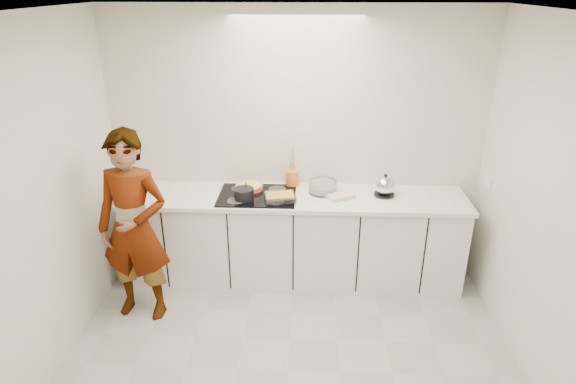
{
  "coord_description": "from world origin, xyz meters",
  "views": [
    {
      "loc": [
        0.13,
        -2.86,
        2.76
      ],
      "look_at": [
        -0.05,
        1.05,
        1.05
      ],
      "focal_mm": 30.0,
      "sensor_mm": 36.0,
      "label": 1
    }
  ],
  "objects_px": {
    "hob": "(257,195)",
    "saucepan": "(244,194)",
    "mixing_bowl": "(323,187)",
    "baking_dish": "(280,197)",
    "cook": "(134,228)",
    "tart_dish": "(249,187)",
    "utensil_crock": "(292,178)",
    "kettle": "(385,186)"
  },
  "relations": [
    {
      "from": "hob",
      "to": "cook",
      "type": "bearing_deg",
      "value": -149.52
    },
    {
      "from": "saucepan",
      "to": "mixing_bowl",
      "type": "height_order",
      "value": "saucepan"
    },
    {
      "from": "hob",
      "to": "saucepan",
      "type": "bearing_deg",
      "value": -138.71
    },
    {
      "from": "tart_dish",
      "to": "baking_dish",
      "type": "xyz_separation_m",
      "value": [
        0.31,
        -0.24,
        0.01
      ]
    },
    {
      "from": "utensil_crock",
      "to": "mixing_bowl",
      "type": "bearing_deg",
      "value": -27.54
    },
    {
      "from": "tart_dish",
      "to": "saucepan",
      "type": "distance_m",
      "value": 0.23
    },
    {
      "from": "baking_dish",
      "to": "kettle",
      "type": "height_order",
      "value": "kettle"
    },
    {
      "from": "tart_dish",
      "to": "baking_dish",
      "type": "bearing_deg",
      "value": -37.19
    },
    {
      "from": "hob",
      "to": "kettle",
      "type": "xyz_separation_m",
      "value": [
        1.2,
        0.07,
        0.09
      ]
    },
    {
      "from": "kettle",
      "to": "cook",
      "type": "bearing_deg",
      "value": -163.44
    },
    {
      "from": "utensil_crock",
      "to": "saucepan",
      "type": "bearing_deg",
      "value": -140.0
    },
    {
      "from": "hob",
      "to": "mixing_bowl",
      "type": "bearing_deg",
      "value": 10.15
    },
    {
      "from": "cook",
      "to": "saucepan",
      "type": "bearing_deg",
      "value": 35.34
    },
    {
      "from": "hob",
      "to": "utensil_crock",
      "type": "bearing_deg",
      "value": 39.55
    },
    {
      "from": "baking_dish",
      "to": "cook",
      "type": "distance_m",
      "value": 1.3
    },
    {
      "from": "hob",
      "to": "saucepan",
      "type": "height_order",
      "value": "saucepan"
    },
    {
      "from": "tart_dish",
      "to": "utensil_crock",
      "type": "xyz_separation_m",
      "value": [
        0.41,
        0.13,
        0.04
      ]
    },
    {
      "from": "utensil_crock",
      "to": "cook",
      "type": "height_order",
      "value": "cook"
    },
    {
      "from": "hob",
      "to": "kettle",
      "type": "distance_m",
      "value": 1.2
    },
    {
      "from": "mixing_bowl",
      "to": "cook",
      "type": "distance_m",
      "value": 1.75
    },
    {
      "from": "kettle",
      "to": "utensil_crock",
      "type": "height_order",
      "value": "kettle"
    },
    {
      "from": "hob",
      "to": "cook",
      "type": "distance_m",
      "value": 1.15
    },
    {
      "from": "tart_dish",
      "to": "saucepan",
      "type": "height_order",
      "value": "saucepan"
    },
    {
      "from": "mixing_bowl",
      "to": "cook",
      "type": "bearing_deg",
      "value": -156.68
    },
    {
      "from": "tart_dish",
      "to": "mixing_bowl",
      "type": "bearing_deg",
      "value": -1.93
    },
    {
      "from": "saucepan",
      "to": "baking_dish",
      "type": "xyz_separation_m",
      "value": [
        0.33,
        -0.0,
        -0.02
      ]
    },
    {
      "from": "mixing_bowl",
      "to": "kettle",
      "type": "xyz_separation_m",
      "value": [
        0.58,
        -0.04,
        0.04
      ]
    },
    {
      "from": "utensil_crock",
      "to": "cook",
      "type": "bearing_deg",
      "value": -147.11
    },
    {
      "from": "mixing_bowl",
      "to": "baking_dish",
      "type": "bearing_deg",
      "value": -151.84
    },
    {
      "from": "baking_dish",
      "to": "utensil_crock",
      "type": "distance_m",
      "value": 0.38
    },
    {
      "from": "tart_dish",
      "to": "kettle",
      "type": "xyz_separation_m",
      "value": [
        1.29,
        -0.07,
        0.05
      ]
    },
    {
      "from": "saucepan",
      "to": "baking_dish",
      "type": "height_order",
      "value": "saucepan"
    },
    {
      "from": "saucepan",
      "to": "cook",
      "type": "bearing_deg",
      "value": -151.1
    },
    {
      "from": "kettle",
      "to": "saucepan",
      "type": "bearing_deg",
      "value": -172.78
    },
    {
      "from": "mixing_bowl",
      "to": "hob",
      "type": "bearing_deg",
      "value": -169.85
    },
    {
      "from": "cook",
      "to": "tart_dish",
      "type": "bearing_deg",
      "value": 45.03
    },
    {
      "from": "hob",
      "to": "baking_dish",
      "type": "relative_size",
      "value": 2.32
    },
    {
      "from": "utensil_crock",
      "to": "cook",
      "type": "distance_m",
      "value": 1.57
    },
    {
      "from": "baking_dish",
      "to": "utensil_crock",
      "type": "bearing_deg",
      "value": 74.69
    },
    {
      "from": "utensil_crock",
      "to": "tart_dish",
      "type": "bearing_deg",
      "value": -162.4
    },
    {
      "from": "mixing_bowl",
      "to": "utensil_crock",
      "type": "height_order",
      "value": "utensil_crock"
    },
    {
      "from": "saucepan",
      "to": "mixing_bowl",
      "type": "bearing_deg",
      "value": 15.92
    }
  ]
}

